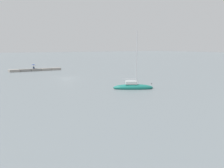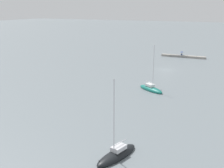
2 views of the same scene
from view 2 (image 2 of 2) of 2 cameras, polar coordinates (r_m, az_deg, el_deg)
ground_plane at (r=74.90m, az=10.91°, el=2.85°), size 500.00×500.00×0.00m
seawall_pier at (r=94.88m, az=14.25°, el=5.47°), size 14.16×1.78×0.64m
person_seated_blue_left at (r=94.71m, az=13.93°, el=5.83°), size 0.44×0.63×0.73m
umbrella_open_navy at (r=94.77m, az=13.99°, el=6.35°), size 1.22×1.22×1.27m
sailboat_black_mid at (r=31.75m, az=1.00°, el=-14.11°), size 3.26×6.41×9.27m
sailboat_teal_outer at (r=55.91m, az=7.89°, el=-0.97°), size 6.34×4.85×9.37m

